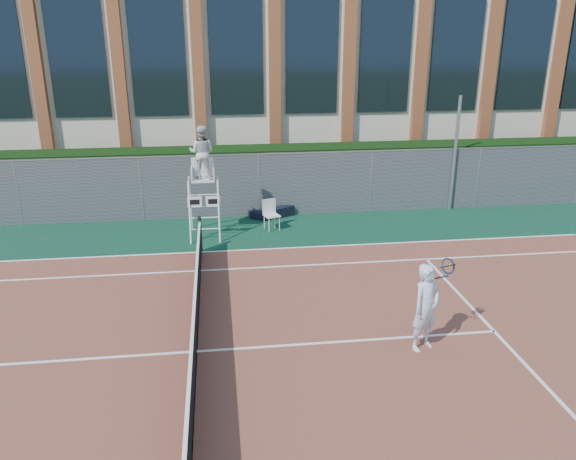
{
  "coord_description": "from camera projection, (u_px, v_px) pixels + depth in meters",
  "views": [
    {
      "loc": [
        0.6,
        -10.07,
        6.18
      ],
      "look_at": [
        2.27,
        3.0,
        1.5
      ],
      "focal_mm": 35.0,
      "sensor_mm": 36.0,
      "label": 1
    }
  ],
  "objects": [
    {
      "name": "ground",
      "position": [
        196.0,
        353.0,
        11.41
      ],
      "size": [
        120.0,
        120.0,
        0.0
      ],
      "primitive_type": "plane",
      "color": "#233814"
    },
    {
      "name": "apron",
      "position": [
        197.0,
        328.0,
        12.34
      ],
      "size": [
        36.0,
        20.0,
        0.01
      ],
      "primitive_type": "cube",
      "color": "#0B3125",
      "rests_on": "ground"
    },
    {
      "name": "tennis_court",
      "position": [
        196.0,
        352.0,
        11.4
      ],
      "size": [
        23.77,
        10.97,
        0.02
      ],
      "primitive_type": "cube",
      "color": "brown",
      "rests_on": "apron"
    },
    {
      "name": "tennis_net",
      "position": [
        195.0,
        330.0,
        11.23
      ],
      "size": [
        0.1,
        11.3,
        1.1
      ],
      "color": "black",
      "rests_on": "ground"
    },
    {
      "name": "fence",
      "position": [
        201.0,
        188.0,
        19.26
      ],
      "size": [
        40.0,
        0.06,
        2.2
      ],
      "primitive_type": null,
      "color": "#595E60",
      "rests_on": "ground"
    },
    {
      "name": "hedge",
      "position": [
        202.0,
        179.0,
        20.39
      ],
      "size": [
        40.0,
        1.4,
        2.2
      ],
      "primitive_type": "cube",
      "color": "black",
      "rests_on": "ground"
    },
    {
      "name": "building",
      "position": [
        201.0,
        76.0,
        26.79
      ],
      "size": [
        45.0,
        10.6,
        8.22
      ],
      "color": "beige",
      "rests_on": "ground"
    },
    {
      "name": "steel_pole",
      "position": [
        455.0,
        154.0,
        19.93
      ],
      "size": [
        0.12,
        0.12,
        4.09
      ],
      "primitive_type": "cylinder",
      "color": "#9EA0A5",
      "rests_on": "ground"
    },
    {
      "name": "umpire_chair",
      "position": [
        202.0,
        156.0,
        17.14
      ],
      "size": [
        0.99,
        1.52,
        3.54
      ],
      "color": "white",
      "rests_on": "ground"
    },
    {
      "name": "plastic_chair",
      "position": [
        271.0,
        212.0,
        18.35
      ],
      "size": [
        0.58,
        0.58,
        0.99
      ],
      "color": "silver",
      "rests_on": "apron"
    },
    {
      "name": "sports_bag_near",
      "position": [
        282.0,
        212.0,
        19.71
      ],
      "size": [
        0.89,
        0.68,
        0.36
      ],
      "primitive_type": "cube",
      "rotation": [
        0.0,
        0.0,
        0.48
      ],
      "color": "black",
      "rests_on": "apron"
    },
    {
      "name": "sports_bag_far",
      "position": [
        260.0,
        215.0,
        19.45
      ],
      "size": [
        0.72,
        0.59,
        0.27
      ],
      "primitive_type": "cube",
      "rotation": [
        0.0,
        0.0,
        -0.54
      ],
      "color": "black",
      "rests_on": "apron"
    },
    {
      "name": "tennis_player",
      "position": [
        426.0,
        307.0,
        11.24
      ],
      "size": [
        1.08,
        0.81,
        1.85
      ],
      "color": "silver",
      "rests_on": "tennis_court"
    }
  ]
}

